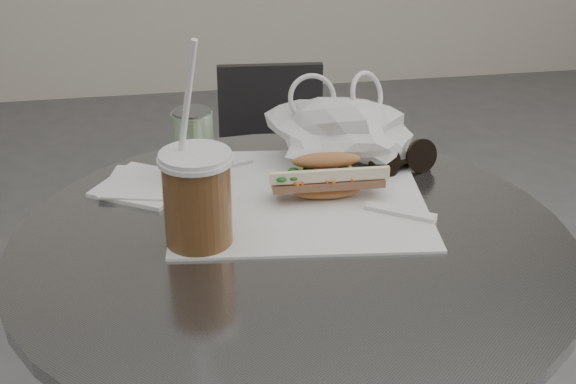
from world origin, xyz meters
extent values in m
cylinder|color=slate|center=(0.00, 0.20, 0.73)|extent=(0.76, 0.76, 0.02)
cylinder|color=#2C2C2E|center=(0.12, 1.09, 0.01)|extent=(0.31, 0.31, 0.02)
cylinder|color=#2C2C2E|center=(0.12, 1.09, 0.21)|extent=(0.05, 0.05, 0.41)
cylinder|color=#2C2C2E|center=(0.12, 1.09, 0.41)|extent=(0.35, 0.35, 0.02)
cube|color=#2C2C2E|center=(0.13, 1.25, 0.54)|extent=(0.27, 0.05, 0.24)
cube|color=white|center=(0.03, 0.32, 0.74)|extent=(0.40, 0.38, 0.00)
ellipsoid|color=#A7693F|center=(0.07, 0.31, 0.75)|extent=(0.20, 0.08, 0.02)
cube|color=brown|center=(0.07, 0.31, 0.77)|extent=(0.17, 0.05, 0.01)
ellipsoid|color=#A7693F|center=(0.07, 0.31, 0.79)|extent=(0.20, 0.08, 0.04)
cylinder|color=brown|center=(-0.12, 0.21, 0.80)|extent=(0.09, 0.09, 0.12)
cylinder|color=silver|center=(-0.12, 0.21, 0.86)|extent=(0.10, 0.10, 0.01)
cylinder|color=white|center=(-0.13, 0.22, 0.91)|extent=(0.04, 0.06, 0.22)
cylinder|color=black|center=(0.17, 0.36, 0.77)|extent=(0.06, 0.03, 0.05)
cylinder|color=black|center=(0.24, 0.38, 0.77)|extent=(0.06, 0.03, 0.05)
cube|color=black|center=(0.21, 0.37, 0.76)|extent=(0.02, 0.01, 0.01)
cube|color=white|center=(-0.19, 0.40, 0.74)|extent=(0.17, 0.17, 0.01)
cube|color=white|center=(-0.19, 0.40, 0.75)|extent=(0.14, 0.14, 0.00)
cylinder|color=#5C9D5F|center=(-0.12, 0.40, 0.80)|extent=(0.06, 0.06, 0.11)
cylinder|color=slate|center=(-0.12, 0.40, 0.86)|extent=(0.06, 0.06, 0.00)
camera|label=1|loc=(-0.17, -0.72, 1.27)|focal=50.00mm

